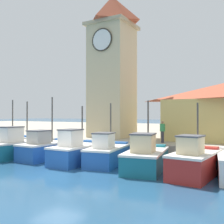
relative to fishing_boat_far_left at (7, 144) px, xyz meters
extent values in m
plane|color=navy|center=(8.68, -3.49, -0.80)|extent=(300.00, 300.00, 0.00)
cube|color=#A89E89|center=(8.68, 22.67, -0.21)|extent=(120.00, 40.00, 1.18)
cube|color=#2356A8|center=(0.00, 0.05, -0.22)|extent=(1.79, 4.27, 1.17)
cube|color=#2356A8|center=(-0.03, 1.92, 0.48)|extent=(1.47, 0.62, 0.24)
cube|color=silver|center=(0.00, 0.05, 0.41)|extent=(1.85, 4.33, 0.12)
cube|color=beige|center=(0.01, -0.69, 0.94)|extent=(1.05, 1.29, 0.93)
cube|color=#4C4C51|center=(0.01, -0.69, 1.45)|extent=(1.13, 1.37, 0.08)
cylinder|color=#4C4742|center=(-0.01, 0.58, 2.10)|extent=(0.10, 0.10, 3.26)
torus|color=black|center=(-0.94, 0.25, -0.22)|extent=(0.13, 0.52, 0.52)
cube|color=#196B7F|center=(2.30, -0.55, -0.24)|extent=(2.01, 4.94, 1.13)
cube|color=#196B7F|center=(2.38, 1.64, 0.45)|extent=(1.57, 0.66, 0.24)
cube|color=silver|center=(2.30, -0.55, 0.38)|extent=(2.07, 5.00, 0.12)
cube|color=silver|center=(2.26, -1.40, 0.98)|extent=(1.15, 1.50, 1.07)
cube|color=#4C4C51|center=(2.26, -1.40, 1.55)|extent=(1.23, 1.59, 0.08)
cylinder|color=#4C4742|center=(2.32, 0.06, 1.98)|extent=(0.10, 0.10, 3.08)
torus|color=black|center=(1.31, -0.26, -0.24)|extent=(0.14, 0.52, 0.52)
cube|color=#2356A8|center=(4.67, -0.18, -0.25)|extent=(1.97, 4.45, 1.11)
cube|color=#2356A8|center=(4.71, 1.77, 0.42)|extent=(1.61, 0.63, 0.24)
cube|color=silver|center=(4.67, -0.18, 0.35)|extent=(2.03, 4.51, 0.12)
cube|color=#B2ADA3|center=(4.65, -0.95, 0.85)|extent=(1.15, 1.35, 0.87)
cube|color=#4C4C51|center=(4.65, -0.95, 1.33)|extent=(1.23, 1.43, 0.08)
cylinder|color=#4C4742|center=(4.68, 0.37, 2.11)|extent=(0.10, 0.10, 3.40)
torus|color=black|center=(3.65, 0.06, -0.25)|extent=(0.13, 0.52, 0.52)
cube|color=#2356A8|center=(7.77, -0.53, -0.23)|extent=(1.92, 4.42, 1.14)
cube|color=#2356A8|center=(7.72, 1.40, 0.46)|extent=(1.55, 0.64, 0.24)
cube|color=silver|center=(7.77, -0.53, 0.39)|extent=(1.98, 4.48, 0.12)
cube|color=beige|center=(7.79, -1.29, 0.95)|extent=(1.12, 1.34, 1.02)
cube|color=#4C4C51|center=(7.79, -1.29, 1.50)|extent=(1.20, 1.42, 0.08)
cylinder|color=#4C4742|center=(7.75, 0.02, 1.76)|extent=(0.10, 0.10, 2.63)
torus|color=black|center=(6.78, -0.34, -0.23)|extent=(0.13, 0.52, 0.52)
cube|color=#2356A8|center=(9.74, 0.15, -0.27)|extent=(2.47, 4.48, 1.07)
cube|color=#2356A8|center=(9.43, 2.00, 0.39)|extent=(1.59, 0.85, 0.24)
cube|color=silver|center=(9.74, 0.15, 0.32)|extent=(2.54, 4.55, 0.12)
cube|color=silver|center=(9.87, -0.58, 0.82)|extent=(1.27, 1.44, 0.89)
cube|color=#4C4C51|center=(9.87, -0.58, 1.31)|extent=(1.36, 1.53, 0.08)
cylinder|color=#4C4742|center=(9.65, 0.67, 1.81)|extent=(0.10, 0.10, 2.87)
torus|color=black|center=(8.75, 0.20, -0.27)|extent=(0.21, 0.53, 0.52)
cube|color=#196B7F|center=(12.61, -0.26, -0.27)|extent=(2.73, 4.76, 1.06)
cube|color=#196B7F|center=(12.26, 1.71, 0.38)|extent=(1.76, 0.88, 0.24)
cube|color=silver|center=(12.61, -0.26, 0.31)|extent=(2.80, 4.83, 0.12)
cube|color=beige|center=(12.74, -1.03, 0.86)|extent=(1.40, 1.53, 0.98)
cube|color=#4C4C51|center=(12.74, -1.03, 1.39)|extent=(1.50, 1.62, 0.08)
cylinder|color=#4C4742|center=(12.51, 0.30, 1.86)|extent=(0.10, 0.10, 2.97)
torus|color=black|center=(11.51, -0.22, -0.27)|extent=(0.21, 0.53, 0.52)
cube|color=#AD2823|center=(15.47, -0.53, -0.21)|extent=(2.15, 4.23, 1.19)
cube|color=#AD2823|center=(15.63, 1.25, 0.51)|extent=(1.57, 0.73, 0.24)
cube|color=silver|center=(15.47, -0.53, 0.44)|extent=(2.22, 4.29, 0.12)
cube|color=beige|center=(15.41, -1.25, 0.93)|extent=(1.18, 1.32, 0.86)
cube|color=#4C4C51|center=(15.41, -1.25, 1.40)|extent=(1.27, 1.40, 0.08)
cylinder|color=#4C4742|center=(15.51, -0.03, 1.82)|extent=(0.10, 0.10, 2.63)
torus|color=black|center=(14.51, -0.24, -0.21)|extent=(0.17, 0.53, 0.52)
torus|color=black|center=(16.42, 0.28, -0.24)|extent=(0.20, 0.53, 0.52)
cube|color=beige|center=(6.27, 6.83, 5.54)|extent=(3.55, 3.55, 10.33)
cube|color=tan|center=(6.27, 6.83, 10.85)|extent=(4.05, 4.05, 0.30)
pyramid|color=#A3472D|center=(6.27, 6.83, 12.36)|extent=(4.05, 4.05, 2.72)
cylinder|color=white|center=(6.27, 5.00, 9.12)|extent=(1.95, 0.12, 1.95)
torus|color=#332D23|center=(6.27, 4.96, 9.12)|extent=(2.07, 0.12, 2.07)
cylinder|color=#33333D|center=(12.10, 4.20, 0.80)|extent=(0.22, 0.22, 0.85)
cube|color=#338C4C|center=(12.10, 4.20, 1.50)|extent=(0.34, 0.22, 0.56)
sphere|color=#9E7051|center=(12.10, 4.20, 1.89)|extent=(0.20, 0.20, 0.20)
camera|label=1|loc=(18.50, -14.70, 2.49)|focal=42.00mm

